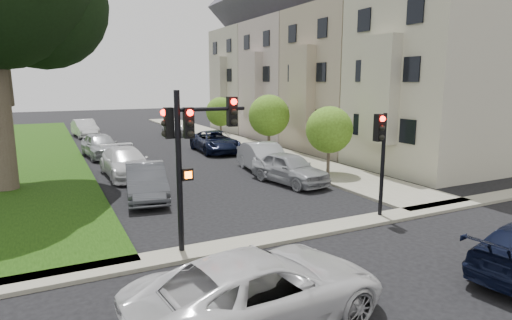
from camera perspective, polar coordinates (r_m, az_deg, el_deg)
name	(u,v)px	position (r m, az deg, el deg)	size (l,w,h in m)	color
ground	(334,258)	(12.65, 10.39, -12.69)	(140.00, 140.00, 0.00)	black
grass_strip	(16,153)	(33.66, -29.40, 0.78)	(8.00, 44.00, 0.12)	black
sidewalk_right	(228,140)	(36.34, -3.82, 2.73)	(3.50, 44.00, 0.12)	slate
sidewalk_cross	(297,234)	(14.16, 5.49, -9.74)	(60.00, 1.00, 0.12)	slate
house_a	(435,44)	(26.13, 22.76, 14.06)	(7.70, 7.55, 15.97)	#A6A193
house_b	(348,52)	(31.59, 12.17, 13.86)	(7.70, 7.55, 15.97)	tan
house_c	(292,58)	(37.75, 4.88, 13.46)	(7.70, 7.55, 15.97)	beige
house_d	(254,61)	(44.33, -0.28, 13.05)	(7.70, 7.55, 15.97)	#A39C90
small_tree_a	(329,130)	(22.62, 9.74, 3.98)	(2.45, 2.45, 3.67)	#423329
small_tree_b	(269,116)	(28.21, 1.75, 5.95)	(2.72, 2.72, 4.09)	#423329
small_tree_c	(221,112)	(36.00, -4.75, 6.43)	(2.43, 2.43, 3.65)	#423329
traffic_signal_main	(191,142)	(12.16, -8.70, 2.34)	(2.30, 0.59, 4.70)	black
traffic_signal_secondary	(381,146)	(15.78, 16.31, 1.81)	(0.48, 0.39, 3.84)	black
car_cross_near	(261,289)	(9.10, 0.66, -16.85)	(2.54, 5.50, 1.53)	silver
car_parked_0	(289,168)	(20.91, 4.46, -1.09)	(1.80, 4.46, 1.52)	#999BA0
car_parked_1	(264,158)	(23.40, 1.10, 0.28)	(1.69, 4.85, 1.60)	#999BA0
car_parked_2	(215,142)	(30.30, -5.47, 2.45)	(2.45, 5.32, 1.48)	black
car_parked_4	(173,128)	(40.44, -11.05, 4.17)	(1.80, 4.42, 1.28)	#999BA0
car_parked_5	(146,181)	(18.74, -14.47, -2.79)	(1.59, 4.56, 1.50)	#3F4247
car_parked_6	(126,162)	(23.38, -16.97, -0.31)	(2.10, 5.17, 1.50)	silver
car_parked_7	(101,145)	(29.82, -20.02, 1.85)	(1.89, 4.69, 1.60)	#999BA0
car_parked_9	(85,128)	(41.45, -21.86, 3.96)	(1.65, 4.72, 1.55)	silver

